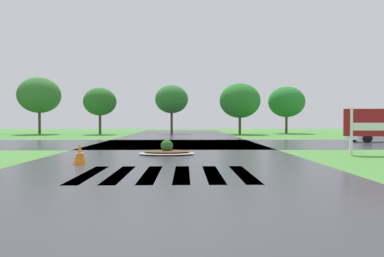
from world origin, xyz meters
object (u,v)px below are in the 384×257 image
estate_billboard (378,125)px  car_dark_suv (378,134)px  median_island (167,151)px  traffic_cone (80,154)px

estate_billboard → car_dark_suv: (5.43, 9.74, -0.82)m
median_island → traffic_cone: size_ratio=3.63×
estate_billboard → traffic_cone: bearing=20.8°
estate_billboard → median_island: bearing=4.7°
car_dark_suv → traffic_cone: car_dark_suv is taller
traffic_cone → estate_billboard: bearing=12.8°
car_dark_suv → traffic_cone: (-17.82, -12.56, -0.22)m
car_dark_suv → traffic_cone: 21.80m
median_island → estate_billboard: bearing=-3.2°
estate_billboard → car_dark_suv: estate_billboard is taller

